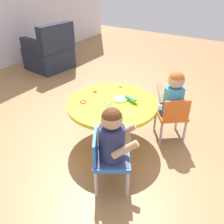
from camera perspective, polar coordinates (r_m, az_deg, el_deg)
The scene contains 14 objects.
ground_plane at distance 2.70m, azimuth 0.00°, elevation -6.51°, with size 10.00×10.00×0.00m, color #9E7247.
craft_table at distance 2.48m, azimuth 0.00°, elevation 0.25°, with size 0.93×0.93×0.48m.
child_chair_left at distance 2.01m, azimuth -1.06°, elevation -11.06°, with size 0.41×0.41×0.54m.
seated_child_left at distance 1.86m, azimuth 0.10°, elevation -5.93°, with size 0.41×0.44×0.51m.
child_chair_right at distance 2.62m, azimuth 14.32°, elevation -0.73°, with size 0.42×0.42×0.54m.
seated_child_right at distance 2.54m, azimuth 14.72°, elevation 4.07°, with size 0.44×0.42×0.51m.
armchair_dark at distance 4.66m, azimuth -14.70°, elevation 13.70°, with size 0.78×0.79×0.85m.
rolling_pin at distance 2.44m, azimuth 4.65°, elevation 3.07°, with size 0.11×0.22×0.05m.
craft_scissors at distance 2.39m, azimuth -1.10°, elevation 2.00°, with size 0.07×0.13×0.01m.
playdough_blob_0 at distance 2.47m, azimuth 2.02°, elevation 3.09°, with size 0.15×0.15×0.02m, color #B2E58C.
cookie_cutter_0 at distance 2.63m, azimuth -4.18°, elevation 4.83°, with size 0.05×0.05×0.01m, color red.
cookie_cutter_1 at distance 2.51m, azimuth 4.72°, elevation 3.48°, with size 0.05×0.05×0.01m, color #D83FA5.
cookie_cutter_2 at distance 2.44m, azimuth -6.96°, elevation 2.46°, with size 0.07×0.07×0.01m, color red.
cookie_cutter_3 at distance 2.75m, azimuth 2.03°, elevation 6.16°, with size 0.05×0.05×0.01m, color #4CB259.
Camera 1 is at (-1.78, -1.15, 1.67)m, focal length 37.88 mm.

